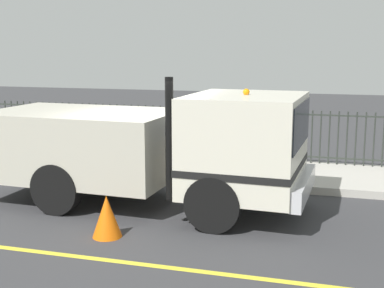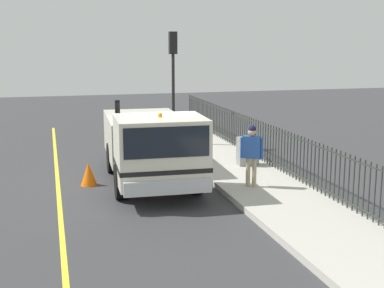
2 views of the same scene
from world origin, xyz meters
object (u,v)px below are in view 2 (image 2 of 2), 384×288
object	(u,v)px
traffic_light_near	(173,65)
utility_cabinet	(248,151)
worker_standing	(252,149)
traffic_cone	(89,174)
work_truck	(151,142)

from	to	relation	value
traffic_light_near	utility_cabinet	distance (m)	5.23
worker_standing	traffic_light_near	xyz separation A→B (m)	(-0.62, 6.77, 2.02)
traffic_cone	traffic_light_near	bearing A→B (deg)	52.62
utility_cabinet	traffic_cone	distance (m)	5.21
utility_cabinet	traffic_cone	bearing A→B (deg)	-173.87
worker_standing	utility_cabinet	world-z (taller)	worker_standing
traffic_light_near	utility_cabinet	size ratio (longest dim) A/B	4.71
work_truck	traffic_cone	distance (m)	2.05
work_truck	utility_cabinet	distance (m)	3.53
traffic_cone	work_truck	bearing A→B (deg)	-10.27
worker_standing	traffic_light_near	size ratio (longest dim) A/B	0.40
utility_cabinet	traffic_light_near	bearing A→B (deg)	109.21
worker_standing	work_truck	bearing A→B (deg)	-2.13
utility_cabinet	traffic_cone	size ratio (longest dim) A/B	1.34
traffic_light_near	work_truck	bearing A→B (deg)	67.70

